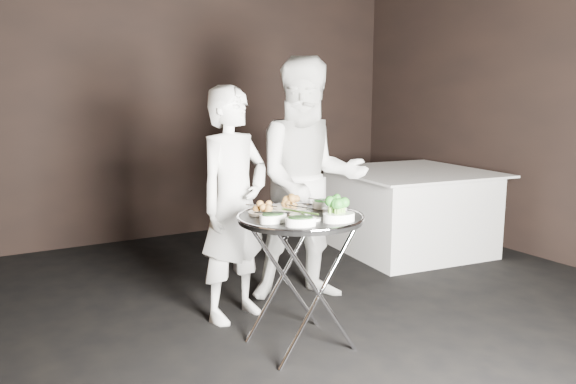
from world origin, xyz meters
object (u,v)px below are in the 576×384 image
tray_stand (300,276)px  serving_tray (301,218)px  waiter_right (309,181)px  waiter_left (234,205)px  dining_table (409,210)px

tray_stand → serving_tray: size_ratio=1.06×
serving_tray → waiter_right: bearing=54.2°
waiter_left → serving_tray: bearing=-96.1°
waiter_left → tray_stand: bearing=-96.1°
tray_stand → serving_tray: (-0.00, 0.00, 0.36)m
waiter_right → waiter_left: bearing=-155.6°
tray_stand → serving_tray: serving_tray is taller
waiter_right → serving_tray: bearing=-106.9°
dining_table → waiter_left: bearing=-162.8°
waiter_left → waiter_right: (0.65, 0.06, 0.11)m
tray_stand → dining_table: 2.45m
waiter_right → tray_stand: bearing=-106.9°
serving_tray → dining_table: (2.06, 1.32, -0.41)m
tray_stand → dining_table: dining_table is taller
waiter_left → waiter_right: waiter_right is taller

